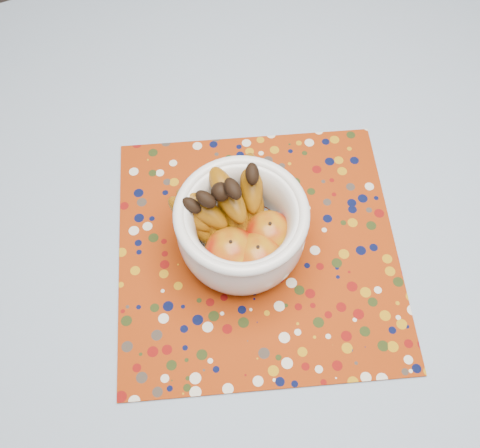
{
  "coord_description": "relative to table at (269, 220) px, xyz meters",
  "views": [
    {
      "loc": [
        -0.25,
        -0.43,
        1.58
      ],
      "look_at": [
        -0.09,
        -0.06,
        0.83
      ],
      "focal_mm": 42.0,
      "sensor_mm": 36.0,
      "label": 1
    }
  ],
  "objects": [
    {
      "name": "table",
      "position": [
        0.0,
        0.0,
        0.0
      ],
      "size": [
        1.2,
        1.2,
        0.75
      ],
      "color": "brown",
      "rests_on": "ground"
    },
    {
      "name": "tablecloth",
      "position": [
        0.0,
        0.0,
        0.08
      ],
      "size": [
        1.32,
        1.32,
        0.01
      ],
      "primitive_type": "cube",
      "color": "#6388A5",
      "rests_on": "table"
    },
    {
      "name": "placemat",
      "position": [
        -0.06,
        -0.08,
        0.09
      ],
      "size": [
        0.57,
        0.57,
        0.0
      ],
      "primitive_type": "cube",
      "rotation": [
        0.0,
        0.0,
        -0.33
      ],
      "color": "#882A07",
      "rests_on": "tablecloth"
    },
    {
      "name": "fruit_bowl",
      "position": [
        -0.09,
        -0.06,
        0.16
      ],
      "size": [
        0.22,
        0.21,
        0.16
      ],
      "color": "white",
      "rests_on": "placemat"
    }
  ]
}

